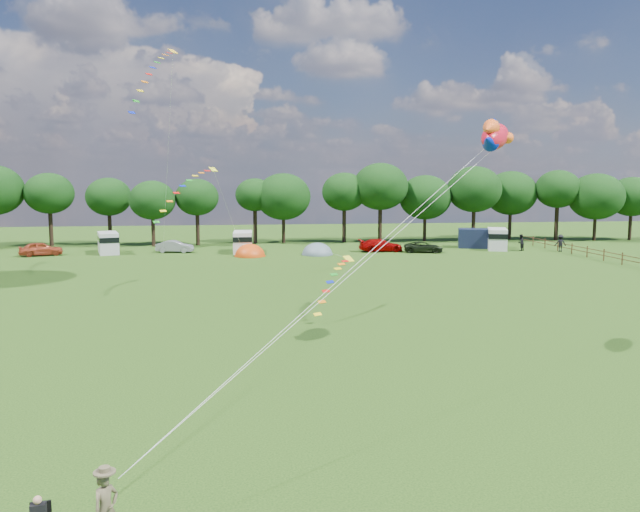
{
  "coord_description": "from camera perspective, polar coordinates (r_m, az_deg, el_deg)",
  "views": [
    {
      "loc": [
        -4.38,
        -24.36,
        7.93
      ],
      "look_at": [
        0.0,
        8.0,
        4.0
      ],
      "focal_mm": 35.0,
      "sensor_mm": 36.0,
      "label": 1
    }
  ],
  "objects": [
    {
      "name": "campervan_d",
      "position": [
        75.65,
        15.89,
        1.57
      ],
      "size": [
        3.72,
        5.36,
        2.42
      ],
      "rotation": [
        0.0,
        0.0,
        1.21
      ],
      "color": "silver",
      "rests_on": "ground"
    },
    {
      "name": "campervan_b",
      "position": [
        72.55,
        -18.8,
        1.21
      ],
      "size": [
        3.14,
        5.1,
        2.33
      ],
      "rotation": [
        0.0,
        0.0,
        1.82
      ],
      "color": "#B9B9BC",
      "rests_on": "ground"
    },
    {
      "name": "fish_kite",
      "position": [
        28.71,
        15.61,
        10.51
      ],
      "size": [
        2.55,
        3.11,
        1.72
      ],
      "rotation": [
        0.0,
        -0.21,
        0.96
      ],
      "color": "red",
      "rests_on": "ground"
    },
    {
      "name": "car_c",
      "position": [
        70.75,
        5.58,
        0.98
      ],
      "size": [
        4.77,
        2.01,
        1.43
      ],
      "primitive_type": "imported",
      "rotation": [
        0.0,
        0.0,
        1.57
      ],
      "color": "#8E0302",
      "rests_on": "ground"
    },
    {
      "name": "streamer_kite_b",
      "position": [
        44.67,
        -11.74,
        6.42
      ],
      "size": [
        4.22,
        4.6,
        3.77
      ],
      "rotation": [
        0.0,
        0.0,
        0.72
      ],
      "color": "yellow",
      "rests_on": "ground"
    },
    {
      "name": "kite_flyer",
      "position": [
        15.39,
        -18.98,
        -21.03
      ],
      "size": [
        0.7,
        0.7,
        1.65
      ],
      "primitive_type": "imported",
      "rotation": [
        0.0,
        0.0,
        0.79
      ],
      "color": "brown",
      "rests_on": "ground"
    },
    {
      "name": "car_d",
      "position": [
        70.53,
        9.44,
        0.81
      ],
      "size": [
        4.73,
        2.86,
        1.2
      ],
      "primitive_type": "imported",
      "rotation": [
        0.0,
        0.0,
        1.36
      ],
      "color": "black",
      "rests_on": "ground"
    },
    {
      "name": "ground_plane",
      "position": [
        25.99,
        2.41,
        -10.91
      ],
      "size": [
        180.0,
        180.0,
        0.0
      ],
      "primitive_type": "plane",
      "color": "black",
      "rests_on": "ground"
    },
    {
      "name": "walker_a",
      "position": [
        74.84,
        17.88,
        1.17
      ],
      "size": [
        1.07,
        0.98,
        1.88
      ],
      "primitive_type": "imported",
      "rotation": [
        0.0,
        0.0,
        3.74
      ],
      "color": "black",
      "rests_on": "ground"
    },
    {
      "name": "streamer_kite_c",
      "position": [
        37.19,
        1.54,
        -1.75
      ],
      "size": [
        3.16,
        4.9,
        2.79
      ],
      "rotation": [
        0.0,
        0.0,
        0.58
      ],
      "color": "yellow",
      "rests_on": "ground"
    },
    {
      "name": "tent_orange",
      "position": [
        66.57,
        -6.42,
        -0.0
      ],
      "size": [
        3.33,
        3.64,
        2.6
      ],
      "color": "#CF400B",
      "rests_on": "ground"
    },
    {
      "name": "campervan_c",
      "position": [
        69.92,
        -7.07,
        1.34
      ],
      "size": [
        2.2,
        4.87,
        2.36
      ],
      "rotation": [
        0.0,
        0.0,
        1.54
      ],
      "color": "silver",
      "rests_on": "ground"
    },
    {
      "name": "fence",
      "position": [
        69.58,
        23.87,
        0.31
      ],
      "size": [
        0.12,
        33.12,
        1.2
      ],
      "color": "#472D19",
      "rests_on": "ground"
    },
    {
      "name": "tree_line",
      "position": [
        79.96,
        -0.76,
        5.73
      ],
      "size": [
        102.98,
        10.98,
        10.27
      ],
      "color": "black",
      "rests_on": "ground"
    },
    {
      "name": "streamer_kite_a",
      "position": [
        52.9,
        -14.74,
        16.17
      ],
      "size": [
        3.39,
        5.67,
        5.79
      ],
      "rotation": [
        0.0,
        0.0,
        0.87
      ],
      "color": "yellow",
      "rests_on": "ground"
    },
    {
      "name": "car_b",
      "position": [
        71.41,
        -13.14,
        0.85
      ],
      "size": [
        3.97,
        2.0,
        1.34
      ],
      "primitive_type": "imported",
      "rotation": [
        0.0,
        0.0,
        1.41
      ],
      "color": "gray",
      "rests_on": "ground"
    },
    {
      "name": "walker_b",
      "position": [
        75.27,
        21.12,
        1.11
      ],
      "size": [
        1.34,
        0.77,
        1.96
      ],
      "primitive_type": "imported",
      "rotation": [
        0.0,
        0.0,
        2.99
      ],
      "color": "black",
      "rests_on": "ground"
    },
    {
      "name": "car_a",
      "position": [
        72.84,
        -24.17,
        0.6
      ],
      "size": [
        4.83,
        3.17,
        1.5
      ],
      "primitive_type": "imported",
      "rotation": [
        0.0,
        0.0,
        1.91
      ],
      "color": "#9E381D",
      "rests_on": "ground"
    },
    {
      "name": "tent_greyblue",
      "position": [
        67.55,
        -0.25,
        0.14
      ],
      "size": [
        3.46,
        3.78,
        2.57
      ],
      "color": "slate",
      "rests_on": "ground"
    },
    {
      "name": "awning_navy",
      "position": [
        76.94,
        13.89,
        1.59
      ],
      "size": [
        4.34,
        3.91,
        2.25
      ],
      "primitive_type": "cube",
      "rotation": [
        0.0,
        0.0,
        -0.32
      ],
      "color": "black",
      "rests_on": "ground"
    }
  ]
}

